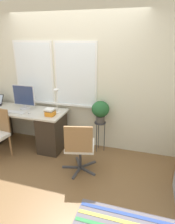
% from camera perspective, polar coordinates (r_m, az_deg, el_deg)
% --- Properties ---
extents(ground_plane, '(14.00, 14.00, 0.00)m').
position_cam_1_polar(ground_plane, '(3.70, -7.06, -13.61)').
color(ground_plane, brown).
extents(wall_back_with_window, '(9.00, 0.12, 2.70)m').
position_cam_1_polar(wall_back_with_window, '(3.82, -3.76, 9.65)').
color(wall_back_with_window, beige).
rests_on(wall_back_with_window, ground_plane).
extents(desk, '(1.81, 0.65, 0.75)m').
position_cam_1_polar(desk, '(4.22, -18.22, -3.87)').
color(desk, beige).
rests_on(desk, ground_plane).
extents(monitor, '(0.45, 0.20, 0.47)m').
position_cam_1_polar(monitor, '(4.05, -17.73, 4.09)').
color(monitor, silver).
rests_on(monitor, desk).
extents(keyboard, '(0.35, 0.11, 0.02)m').
position_cam_1_polar(keyboard, '(3.95, -19.75, -0.06)').
color(keyboard, silver).
rests_on(keyboard, desk).
extents(mouse, '(0.03, 0.06, 0.03)m').
position_cam_1_polar(mouse, '(3.82, -16.33, -0.27)').
color(mouse, silver).
rests_on(mouse, desk).
extents(desk_lamp, '(0.14, 0.14, 0.46)m').
position_cam_1_polar(desk_lamp, '(3.68, -8.87, 4.05)').
color(desk_lamp, white).
rests_on(desk_lamp, desk).
extents(book_stack, '(0.20, 0.19, 0.13)m').
position_cam_1_polar(book_stack, '(3.63, -10.65, -0.03)').
color(book_stack, orange).
rests_on(book_stack, desk).
extents(office_chair_swivel, '(0.59, 0.58, 0.88)m').
position_cam_1_polar(office_chair_swivel, '(3.18, -2.26, -9.73)').
color(office_chair_swivel, '#47474C').
rests_on(office_chair_swivel, ground_plane).
extents(plant_stand, '(0.21, 0.21, 0.59)m').
position_cam_1_polar(plant_stand, '(3.76, 3.60, -4.19)').
color(plant_stand, '#333338').
rests_on(plant_stand, ground_plane).
extents(potted_plant, '(0.32, 0.32, 0.41)m').
position_cam_1_polar(potted_plant, '(3.63, 3.72, 0.58)').
color(potted_plant, '#514C47').
rests_on(potted_plant, plant_stand).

